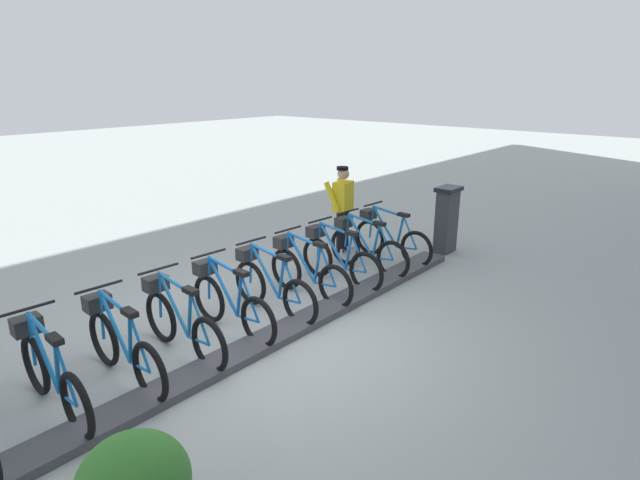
% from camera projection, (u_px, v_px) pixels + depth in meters
% --- Properties ---
extents(ground_plane, '(60.00, 60.00, 0.00)m').
position_uv_depth(ground_plane, '(274.00, 340.00, 6.68)').
color(ground_plane, '#A3ABA7').
extents(dock_rail_base, '(0.44, 8.39, 0.10)m').
position_uv_depth(dock_rail_base, '(274.00, 337.00, 6.67)').
color(dock_rail_base, '#47474C').
rests_on(dock_rail_base, ground).
extents(payment_kiosk, '(0.36, 0.52, 1.28)m').
position_uv_depth(payment_kiosk, '(446.00, 219.00, 9.91)').
color(payment_kiosk, '#38383D').
rests_on(payment_kiosk, ground).
extents(bike_docked_0, '(1.72, 0.54, 1.02)m').
position_uv_depth(bike_docked_0, '(389.00, 237.00, 9.55)').
color(bike_docked_0, black).
rests_on(bike_docked_0, ground).
extents(bike_docked_1, '(1.72, 0.54, 1.02)m').
position_uv_depth(bike_docked_1, '(365.00, 247.00, 9.00)').
color(bike_docked_1, black).
rests_on(bike_docked_1, ground).
extents(bike_docked_2, '(1.72, 0.54, 1.02)m').
position_uv_depth(bike_docked_2, '(337.00, 258.00, 8.45)').
color(bike_docked_2, black).
rests_on(bike_docked_2, ground).
extents(bike_docked_3, '(1.72, 0.54, 1.02)m').
position_uv_depth(bike_docked_3, '(306.00, 271.00, 7.90)').
color(bike_docked_3, black).
rests_on(bike_docked_3, ground).
extents(bike_docked_4, '(1.72, 0.54, 1.02)m').
position_uv_depth(bike_docked_4, '(270.00, 285.00, 7.35)').
color(bike_docked_4, black).
rests_on(bike_docked_4, ground).
extents(bike_docked_5, '(1.72, 0.54, 1.02)m').
position_uv_depth(bike_docked_5, '(229.00, 302.00, 6.80)').
color(bike_docked_5, black).
rests_on(bike_docked_5, ground).
extents(bike_docked_6, '(1.72, 0.54, 1.02)m').
position_uv_depth(bike_docked_6, '(180.00, 321.00, 6.25)').
color(bike_docked_6, black).
rests_on(bike_docked_6, ground).
extents(bike_docked_7, '(1.72, 0.54, 1.02)m').
position_uv_depth(bike_docked_7, '(121.00, 345.00, 5.70)').
color(bike_docked_7, black).
rests_on(bike_docked_7, ground).
extents(bike_docked_8, '(1.72, 0.54, 1.02)m').
position_uv_depth(bike_docked_8, '(50.00, 373.00, 5.15)').
color(bike_docked_8, black).
rests_on(bike_docked_8, ground).
extents(worker_near_rack, '(0.50, 0.67, 1.66)m').
position_uv_depth(worker_near_rack, '(342.00, 206.00, 9.84)').
color(worker_near_rack, white).
rests_on(worker_near_rack, ground).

